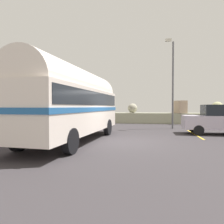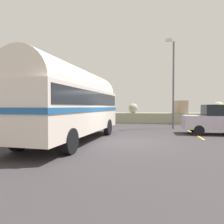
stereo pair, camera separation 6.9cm
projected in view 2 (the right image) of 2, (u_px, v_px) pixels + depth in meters
The scene contains 6 objects.
ground at pixel (127, 142), 9.98m from camera, with size 32.00×26.00×0.02m.
breakwater at pixel (140, 117), 21.57m from camera, with size 31.36×1.95×2.43m.
vintage_coach at pixel (73, 101), 10.14m from camera, with size 3.03×8.74×3.70m.
second_coach at pixel (1, 102), 11.82m from camera, with size 3.36×8.80×3.70m.
parked_car_nearest at pixel (219, 119), 12.64m from camera, with size 4.13×1.79×1.86m.
lamp_post at pixel (173, 80), 15.78m from camera, with size 0.73×0.95×6.83m.
Camera 2 is at (1.01, -9.92, 1.75)m, focal length 32.56 mm.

